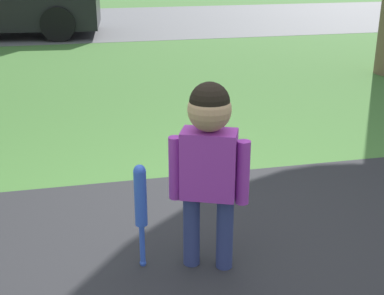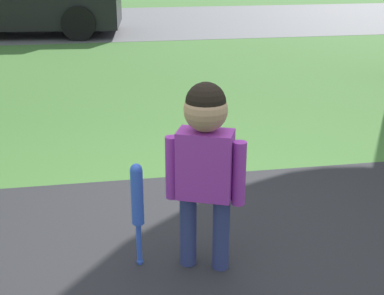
{
  "view_description": "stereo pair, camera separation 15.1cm",
  "coord_description": "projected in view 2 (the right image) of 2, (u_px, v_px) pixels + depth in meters",
  "views": [
    {
      "loc": [
        -0.69,
        -2.79,
        1.7
      ],
      "look_at": [
        -0.02,
        0.13,
        0.57
      ],
      "focal_mm": 50.0,
      "sensor_mm": 36.0,
      "label": 1
    },
    {
      "loc": [
        -0.54,
        -2.82,
        1.7
      ],
      "look_at": [
        -0.02,
        0.13,
        0.57
      ],
      "focal_mm": 50.0,
      "sensor_mm": 36.0,
      "label": 2
    }
  ],
  "objects": [
    {
      "name": "ground_plane",
      "position": [
        199.0,
        241.0,
        3.29
      ],
      "size": [
        60.0,
        60.0,
        0.0
      ],
      "primitive_type": "plane",
      "color": "#3D6B2D"
    },
    {
      "name": "street_strip",
      "position": [
        119.0,
        21.0,
        12.91
      ],
      "size": [
        40.0,
        6.0,
        0.01
      ],
      "color": "#59595B",
      "rests_on": "ground"
    },
    {
      "name": "child",
      "position": [
        205.0,
        152.0,
        2.8
      ],
      "size": [
        0.41,
        0.26,
        1.07
      ],
      "rotation": [
        0.0,
        0.0,
        -0.4
      ],
      "color": "navy",
      "rests_on": "ground"
    },
    {
      "name": "baseball_bat",
      "position": [
        137.0,
        201.0,
        2.91
      ],
      "size": [
        0.07,
        0.07,
        0.62
      ],
      "color": "blue",
      "rests_on": "ground"
    },
    {
      "name": "parked_car",
      "position": [
        26.0,
        5.0,
        10.87
      ],
      "size": [
        4.02,
        2.31,
        1.23
      ],
      "rotation": [
        0.0,
        0.0,
        3.04
      ],
      "color": "black",
      "rests_on": "ground"
    }
  ]
}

